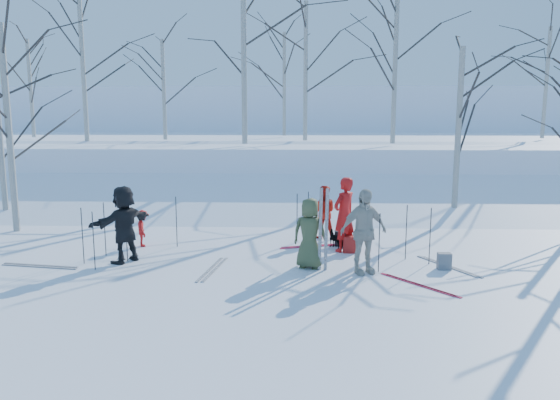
{
  "coord_description": "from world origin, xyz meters",
  "views": [
    {
      "loc": [
        0.49,
        -12.24,
        3.62
      ],
      "look_at": [
        0.0,
        1.5,
        1.3
      ],
      "focal_mm": 35.0,
      "sensor_mm": 36.0,
      "label": 1
    }
  ],
  "objects_px": {
    "backpack_dark": "(341,238)",
    "backpack_grey": "(444,261)",
    "skier_olive_center": "(310,233)",
    "skier_red_seated": "(143,228)",
    "dog": "(337,239)",
    "skier_grey_west": "(124,224)",
    "backpack_red": "(350,244)",
    "skier_redor_behind": "(323,212)",
    "skier_red_north": "(344,215)",
    "skier_cream_east": "(363,231)"
  },
  "relations": [
    {
      "from": "skier_red_north",
      "to": "backpack_grey",
      "type": "xyz_separation_m",
      "value": [
        2.16,
        -1.53,
        -0.76
      ]
    },
    {
      "from": "skier_red_north",
      "to": "backpack_dark",
      "type": "xyz_separation_m",
      "value": [
        -0.02,
        0.56,
        -0.75
      ]
    },
    {
      "from": "backpack_dark",
      "to": "backpack_grey",
      "type": "bearing_deg",
      "value": -43.84
    },
    {
      "from": "backpack_dark",
      "to": "skier_olive_center",
      "type": "bearing_deg",
      "value": -112.9
    },
    {
      "from": "dog",
      "to": "backpack_grey",
      "type": "distance_m",
      "value": 2.98
    },
    {
      "from": "skier_redor_behind",
      "to": "skier_red_seated",
      "type": "height_order",
      "value": "skier_redor_behind"
    },
    {
      "from": "skier_grey_west",
      "to": "backpack_red",
      "type": "relative_size",
      "value": 4.37
    },
    {
      "from": "skier_red_north",
      "to": "dog",
      "type": "height_order",
      "value": "skier_red_north"
    },
    {
      "from": "skier_red_seated",
      "to": "backpack_red",
      "type": "height_order",
      "value": "skier_red_seated"
    },
    {
      "from": "dog",
      "to": "backpack_red",
      "type": "relative_size",
      "value": 1.33
    },
    {
      "from": "skier_red_seated",
      "to": "dog",
      "type": "relative_size",
      "value": 1.74
    },
    {
      "from": "skier_red_north",
      "to": "skier_red_seated",
      "type": "relative_size",
      "value": 1.96
    },
    {
      "from": "skier_redor_behind",
      "to": "backpack_red",
      "type": "xyz_separation_m",
      "value": [
        0.61,
        -1.54,
        -0.54
      ]
    },
    {
      "from": "skier_grey_west",
      "to": "skier_red_north",
      "type": "bearing_deg",
      "value": 136.19
    },
    {
      "from": "dog",
      "to": "skier_cream_east",
      "type": "bearing_deg",
      "value": 57.43
    },
    {
      "from": "skier_grey_west",
      "to": "dog",
      "type": "height_order",
      "value": "skier_grey_west"
    },
    {
      "from": "skier_red_seated",
      "to": "backpack_red",
      "type": "bearing_deg",
      "value": -113.94
    },
    {
      "from": "skier_red_north",
      "to": "skier_grey_west",
      "type": "relative_size",
      "value": 1.04
    },
    {
      "from": "skier_olive_center",
      "to": "backpack_red",
      "type": "bearing_deg",
      "value": -109.6
    },
    {
      "from": "skier_olive_center",
      "to": "skier_cream_east",
      "type": "xyz_separation_m",
      "value": [
        1.17,
        -0.36,
        0.13
      ]
    },
    {
      "from": "skier_red_north",
      "to": "backpack_red",
      "type": "distance_m",
      "value": 0.77
    },
    {
      "from": "skier_redor_behind",
      "to": "backpack_red",
      "type": "relative_size",
      "value": 3.56
    },
    {
      "from": "skier_cream_east",
      "to": "skier_grey_west",
      "type": "height_order",
      "value": "skier_cream_east"
    },
    {
      "from": "skier_red_north",
      "to": "backpack_dark",
      "type": "bearing_deg",
      "value": -132.56
    },
    {
      "from": "dog",
      "to": "skier_redor_behind",
      "type": "bearing_deg",
      "value": -116.86
    },
    {
      "from": "backpack_red",
      "to": "dog",
      "type": "bearing_deg",
      "value": 121.35
    },
    {
      "from": "skier_grey_west",
      "to": "backpack_dark",
      "type": "relative_size",
      "value": 4.59
    },
    {
      "from": "skier_olive_center",
      "to": "backpack_dark",
      "type": "bearing_deg",
      "value": -95.5
    },
    {
      "from": "skier_cream_east",
      "to": "skier_grey_west",
      "type": "distance_m",
      "value": 5.59
    },
    {
      "from": "skier_cream_east",
      "to": "backpack_dark",
      "type": "relative_size",
      "value": 4.73
    },
    {
      "from": "backpack_grey",
      "to": "backpack_dark",
      "type": "distance_m",
      "value": 3.02
    },
    {
      "from": "skier_olive_center",
      "to": "backpack_red",
      "type": "height_order",
      "value": "skier_olive_center"
    },
    {
      "from": "skier_red_north",
      "to": "backpack_red",
      "type": "bearing_deg",
      "value": 90.56
    },
    {
      "from": "skier_red_north",
      "to": "skier_cream_east",
      "type": "relative_size",
      "value": 1.01
    },
    {
      "from": "skier_red_north",
      "to": "skier_red_seated",
      "type": "distance_m",
      "value": 5.31
    },
    {
      "from": "skier_red_north",
      "to": "skier_red_seated",
      "type": "xyz_separation_m",
      "value": [
        -5.28,
        0.31,
        -0.47
      ]
    },
    {
      "from": "skier_cream_east",
      "to": "backpack_grey",
      "type": "xyz_separation_m",
      "value": [
        1.89,
        0.35,
        -0.76
      ]
    },
    {
      "from": "skier_red_seated",
      "to": "dog",
      "type": "distance_m",
      "value": 5.13
    },
    {
      "from": "skier_olive_center",
      "to": "backpack_dark",
      "type": "xyz_separation_m",
      "value": [
        0.88,
        2.08,
        -0.61
      ]
    },
    {
      "from": "skier_red_north",
      "to": "backpack_dark",
      "type": "height_order",
      "value": "skier_red_north"
    },
    {
      "from": "backpack_red",
      "to": "backpack_dark",
      "type": "height_order",
      "value": "backpack_red"
    },
    {
      "from": "skier_olive_center",
      "to": "backpack_dark",
      "type": "distance_m",
      "value": 2.34
    },
    {
      "from": "skier_redor_behind",
      "to": "dog",
      "type": "xyz_separation_m",
      "value": [
        0.31,
        -1.06,
        -0.51
      ]
    },
    {
      "from": "skier_cream_east",
      "to": "backpack_red",
      "type": "relative_size",
      "value": 4.51
    },
    {
      "from": "dog",
      "to": "backpack_dark",
      "type": "distance_m",
      "value": 0.26
    },
    {
      "from": "backpack_red",
      "to": "backpack_dark",
      "type": "bearing_deg",
      "value": 103.0
    },
    {
      "from": "skier_cream_east",
      "to": "backpack_red",
      "type": "height_order",
      "value": "skier_cream_east"
    },
    {
      "from": "skier_red_north",
      "to": "skier_cream_east",
      "type": "xyz_separation_m",
      "value": [
        0.27,
        -1.89,
        -0.01
      ]
    },
    {
      "from": "skier_olive_center",
      "to": "skier_grey_west",
      "type": "relative_size",
      "value": 0.89
    },
    {
      "from": "skier_olive_center",
      "to": "skier_red_north",
      "type": "xyz_separation_m",
      "value": [
        0.9,
        1.52,
        0.14
      ]
    }
  ]
}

